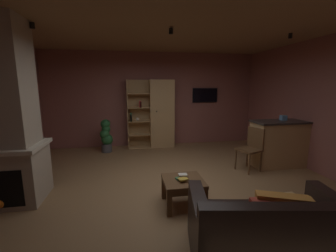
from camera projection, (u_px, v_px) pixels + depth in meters
floor at (172, 187)px, 3.99m from camera, size 6.26×6.00×0.02m
wall_back at (153, 100)px, 6.67m from camera, size 6.38×0.06×2.78m
wall_right at (332, 107)px, 4.26m from camera, size 0.06×6.00×2.78m
ceiling at (172, 23)px, 3.48m from camera, size 6.26×6.00×0.02m
window_pane_back at (143, 109)px, 6.63m from camera, size 0.79×0.01×0.90m
stone_fireplace at (3, 123)px, 3.30m from camera, size 1.04×0.84×2.78m
bookshelf_cabinet at (159, 114)px, 6.50m from camera, size 1.35×0.41×1.98m
kitchen_bar_counter at (282, 143)px, 4.99m from camera, size 1.41×0.60×1.04m
tissue_box at (283, 118)px, 4.97m from camera, size 0.13×0.13×0.11m
leather_couch at (270, 235)px, 2.23m from camera, size 1.72×1.21×0.84m
coffee_table at (183, 185)px, 3.33m from camera, size 0.60×0.58×0.42m
table_book_0 at (180, 178)px, 3.32m from camera, size 0.14×0.11×0.03m
table_book_1 at (183, 179)px, 3.23m from camera, size 0.16×0.13×0.02m
table_book_2 at (183, 175)px, 3.34m from camera, size 0.13×0.11×0.02m
dining_chair at (252, 146)px, 4.71m from camera, size 0.54×0.54×0.92m
potted_floor_plant at (106, 136)px, 6.03m from camera, size 0.34×0.32×0.91m
wall_mounted_tv at (205, 95)px, 6.86m from camera, size 0.79×0.06×0.44m
track_light_spot_0 at (32, 26)px, 3.36m from camera, size 0.07×0.07×0.09m
track_light_spot_1 at (171, 31)px, 3.71m from camera, size 0.07×0.07×0.09m
track_light_spot_2 at (290, 36)px, 4.05m from camera, size 0.07×0.07×0.09m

